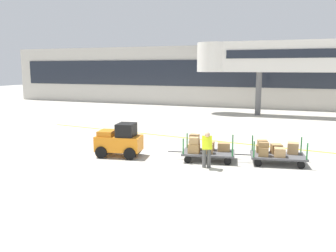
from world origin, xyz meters
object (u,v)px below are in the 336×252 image
(baggage_tug, at_px, (120,141))
(baggage_cart_lead, at_px, (205,148))
(baggage_cart_middle, at_px, (276,152))
(baggage_handler, at_px, (207,148))

(baggage_tug, xyz_separation_m, baggage_cart_lead, (3.94, 0.74, -0.21))
(baggage_cart_middle, xyz_separation_m, baggage_handler, (-2.66, -1.76, 0.35))
(baggage_cart_lead, distance_m, baggage_cart_middle, 3.10)
(baggage_tug, xyz_separation_m, baggage_handler, (4.33, -0.48, 0.11))
(baggage_cart_middle, distance_m, baggage_handler, 3.21)
(baggage_tug, height_order, baggage_handler, baggage_tug)
(baggage_cart_lead, height_order, baggage_cart_middle, baggage_cart_lead)
(baggage_handler, bearing_deg, baggage_tug, 173.68)
(baggage_cart_lead, xyz_separation_m, baggage_handler, (0.39, -1.22, 0.33))
(baggage_cart_middle, height_order, baggage_handler, baggage_handler)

